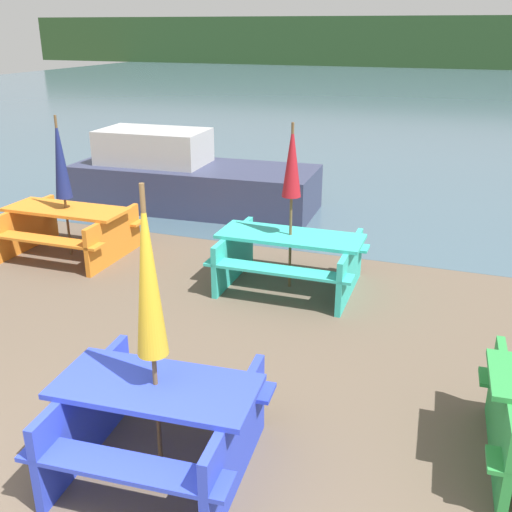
% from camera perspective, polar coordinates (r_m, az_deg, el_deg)
% --- Properties ---
extents(water, '(60.00, 50.00, 0.00)m').
position_cam_1_polar(water, '(33.52, 16.80, 14.69)').
color(water, '#425B6B').
rests_on(water, ground_plane).
extents(far_treeline, '(80.00, 1.60, 4.00)m').
position_cam_1_polar(far_treeline, '(53.35, 18.73, 18.72)').
color(far_treeline, '#284723').
rests_on(far_treeline, water).
extents(picnic_table_blue, '(1.62, 1.49, 0.75)m').
position_cam_1_polar(picnic_table_blue, '(4.75, -9.31, -15.01)').
color(picnic_table_blue, blue).
rests_on(picnic_table_blue, ground_plane).
extents(picnic_table_teal, '(1.88, 1.41, 0.72)m').
position_cam_1_polar(picnic_table_teal, '(7.79, 3.26, 0.13)').
color(picnic_table_teal, '#33B7A8').
rests_on(picnic_table_teal, ground_plane).
extents(picnic_table_orange, '(1.83, 1.40, 0.73)m').
position_cam_1_polar(picnic_table_orange, '(9.33, -17.46, 2.72)').
color(picnic_table_orange, orange).
rests_on(picnic_table_orange, ground_plane).
extents(umbrella_navy, '(0.24, 0.24, 2.07)m').
position_cam_1_polar(umbrella_navy, '(9.08, -18.17, 8.82)').
color(umbrella_navy, brown).
rests_on(umbrella_navy, ground_plane).
extents(umbrella_gold, '(0.23, 0.23, 2.28)m').
position_cam_1_polar(umbrella_gold, '(4.18, -10.25, -1.87)').
color(umbrella_gold, brown).
rests_on(umbrella_gold, ground_plane).
extents(umbrella_crimson, '(0.24, 0.24, 2.15)m').
position_cam_1_polar(umbrella_crimson, '(7.44, 3.45, 8.87)').
color(umbrella_crimson, brown).
rests_on(umbrella_crimson, ground_plane).
extents(boat, '(4.58, 1.84, 1.43)m').
position_cam_1_polar(boat, '(11.38, -6.56, 7.28)').
color(boat, '#333856').
rests_on(boat, water).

